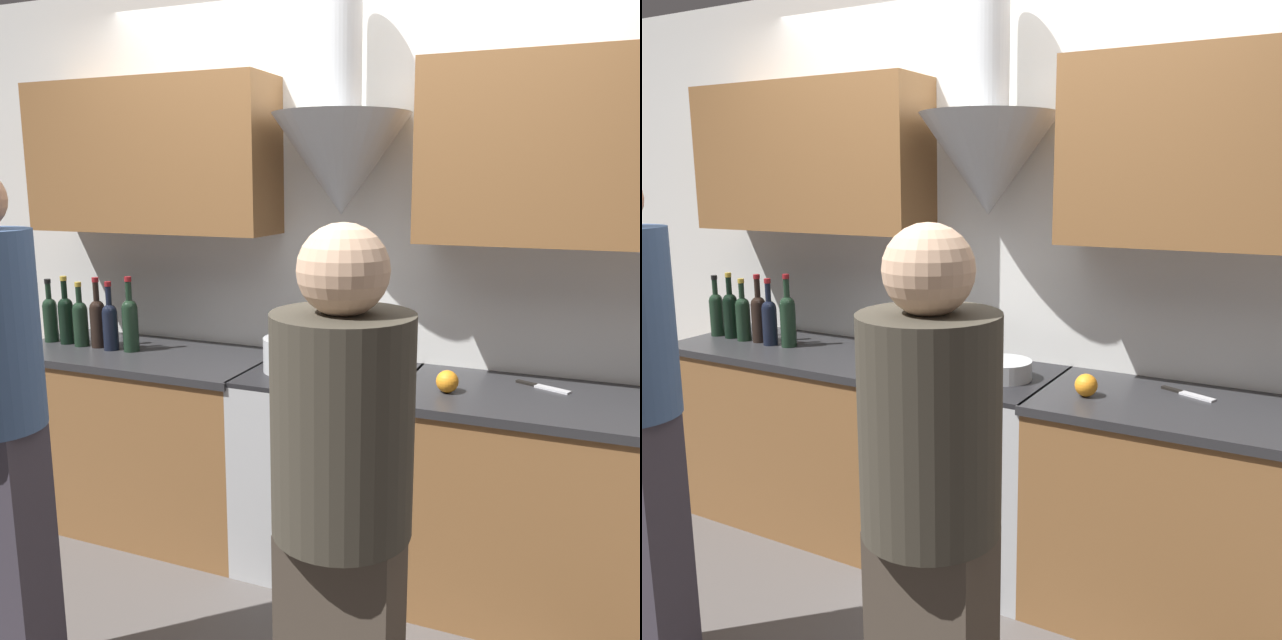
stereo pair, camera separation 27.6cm
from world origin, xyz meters
TOP-DOWN VIEW (x-y plane):
  - ground_plane at (0.00, 0.00)m, footprint 12.00×12.00m
  - wall_back at (-0.01, 0.60)m, footprint 8.40×0.59m
  - counter_left at (-0.97, 0.33)m, footprint 1.28×0.62m
  - counter_right at (0.94, 0.33)m, footprint 1.22×0.62m
  - stove_range at (0.00, 0.33)m, footprint 0.69×0.60m
  - wine_bottle_0 at (-1.52, 0.33)m, footprint 0.07×0.07m
  - wine_bottle_1 at (-1.42, 0.32)m, footprint 0.07×0.07m
  - wine_bottle_2 at (-1.32, 0.31)m, footprint 0.07×0.07m
  - wine_bottle_3 at (-1.22, 0.32)m, footprint 0.07×0.07m
  - wine_bottle_4 at (-1.13, 0.30)m, footprint 0.07×0.07m
  - wine_bottle_5 at (-1.02, 0.32)m, footprint 0.08×0.08m
  - stock_pot at (-0.16, 0.30)m, footprint 0.25×0.25m
  - mixing_bowl at (0.16, 0.31)m, footprint 0.23×0.23m
  - orange_fruit at (0.53, 0.25)m, footprint 0.09×0.09m
  - chefs_knife at (0.87, 0.45)m, footprint 0.22×0.11m
  - person_foreground_right at (0.51, -0.88)m, footprint 0.33×0.33m

SIDE VIEW (x-z plane):
  - ground_plane at x=0.00m, z-range 0.00..0.00m
  - counter_left at x=-0.97m, z-range 0.00..0.89m
  - counter_right at x=0.94m, z-range 0.00..0.89m
  - stove_range at x=0.00m, z-range 0.00..0.89m
  - person_foreground_right at x=0.51m, z-range 0.08..1.69m
  - chefs_knife at x=0.87m, z-range 0.88..0.90m
  - mixing_bowl at x=0.16m, z-range 0.89..0.96m
  - orange_fruit at x=0.53m, z-range 0.89..0.97m
  - stock_pot at x=-0.16m, z-range 0.89..1.03m
  - wine_bottle_2 at x=-1.32m, z-range 0.85..1.17m
  - wine_bottle_0 at x=-1.52m, z-range 0.85..1.17m
  - wine_bottle_4 at x=-1.13m, z-range 0.85..1.18m
  - wine_bottle_1 at x=-1.42m, z-range 0.85..1.19m
  - wine_bottle_3 at x=-1.22m, z-range 0.85..1.19m
  - wine_bottle_5 at x=-1.02m, z-range 0.85..1.21m
  - wall_back at x=-0.01m, z-range 0.18..2.78m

